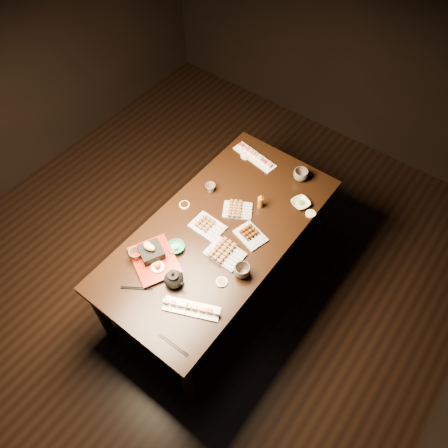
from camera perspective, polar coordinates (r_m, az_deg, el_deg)
The scene contains 23 objects.
ground at distance 3.58m, azimuth -6.39°, elevation -9.00°, with size 5.00×5.00×0.00m, color black.
dining_table at distance 3.28m, azimuth -0.53°, elevation -4.65°, with size 0.90×1.80×0.75m, color black.
sushi_platter_near at distance 2.66m, azimuth -4.29°, elevation -10.84°, with size 0.35×0.10×0.04m, color white, non-canonical shape.
sushi_platter_far at distance 3.41m, azimuth 4.03°, elevation 8.89°, with size 0.37×0.10×0.05m, color white, non-canonical shape.
yakitori_plate_center at distance 2.96m, azimuth -2.17°, elevation -0.11°, with size 0.23×0.16×0.06m, color #828EB6, non-canonical shape.
yakitori_plate_right at distance 2.84m, azimuth 0.13°, elevation -3.66°, with size 0.24×0.17×0.06m, color #828EB6, non-canonical shape.
yakitori_plate_left at distance 3.05m, azimuth 1.79°, elevation 2.00°, with size 0.20×0.15×0.05m, color #828EB6, non-canonical shape.
tsukune_plate at distance 2.92m, azimuth 3.50°, elevation -1.33°, with size 0.21×0.15×0.05m, color #828EB6, non-canonical shape.
edamame_bowl_green at distance 2.89m, azimuth -6.30°, elevation -3.05°, with size 0.12×0.12×0.04m, color #2C876A.
edamame_bowl_cream at distance 3.14m, azimuth 9.97°, elevation 2.69°, with size 0.12×0.12×0.03m, color #F2EBC6.
tempura_tray at distance 2.82m, azimuth -9.18°, elevation -4.25°, with size 0.33×0.26×0.12m, color black, non-canonical shape.
teacup_near_left at distance 2.87m, azimuth -11.42°, elevation -3.98°, with size 0.08×0.08×0.08m, color brown.
teacup_mid_right at distance 2.75m, azimuth 2.39°, elevation -6.12°, with size 0.11×0.11×0.08m, color brown.
teacup_far_left at distance 3.16m, azimuth -1.77°, elevation 4.72°, with size 0.07×0.07×0.07m, color brown.
teacup_far_right at distance 3.28m, azimuth 9.98°, elevation 6.32°, with size 0.11×0.11×0.09m, color brown.
teapot at distance 2.72m, azimuth -6.61°, elevation -7.02°, with size 0.14×0.14×0.12m, color black, non-canonical shape.
condiment_bottle at distance 3.06m, azimuth 4.79°, elevation 3.03°, with size 0.04×0.04×0.13m, color brown.
sauce_dish_west at distance 3.11m, azimuth -5.19°, elevation 2.50°, with size 0.07×0.07×0.01m, color white.
sauce_dish_east at distance 3.11m, azimuth 11.24°, elevation 1.33°, with size 0.07×0.07×0.01m, color white.
sauce_dish_se at distance 2.75m, azimuth -0.30°, elevation -7.58°, with size 0.07×0.07×0.01m, color white.
sauce_dish_nw at distance 3.43m, azimuth 2.86°, elevation 8.92°, with size 0.08×0.08×0.01m, color white.
chopsticks_near at distance 2.79m, azimuth -11.32°, elevation -8.21°, with size 0.20×0.02×0.01m, color black, non-canonical shape.
chopsticks_se at distance 2.60m, azimuth -6.62°, elevation -15.40°, with size 0.21×0.02×0.01m, color black, non-canonical shape.
Camera 1 is at (1.30, -1.06, 3.17)m, focal length 35.00 mm.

